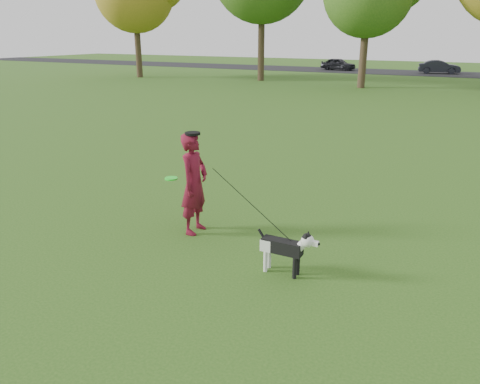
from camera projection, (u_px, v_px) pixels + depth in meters
The scene contains 7 objects.
ground at pixel (221, 251), 7.69m from camera, with size 120.00×120.00×0.00m, color #285116.
road at pixel (446, 74), 41.25m from camera, with size 120.00×7.00×0.02m, color black.
man at pixel (194, 184), 8.16m from camera, with size 0.66×0.43×1.80m, color maroon.
dog at pixel (287, 246), 6.80m from camera, with size 0.97×0.19×0.74m.
car_left at pixel (338, 64), 45.37m from camera, with size 1.34×3.33×1.14m, color black.
car_mid at pixel (439, 67), 41.35m from camera, with size 1.22×3.49×1.15m, color black.
man_held_items at pixel (251, 204), 7.27m from camera, with size 2.73×0.85×1.32m.
Camera 1 is at (3.51, -6.03, 3.38)m, focal length 35.00 mm.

